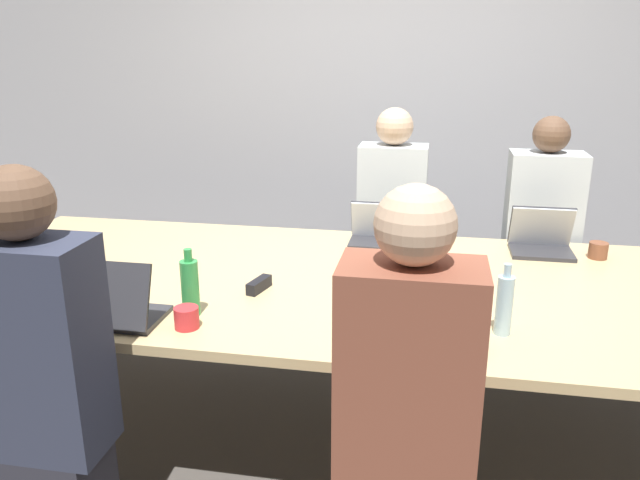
{
  "coord_description": "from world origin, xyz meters",
  "views": [
    {
      "loc": [
        0.38,
        -2.6,
        1.73
      ],
      "look_at": [
        -0.11,
        0.1,
        0.87
      ],
      "focal_mm": 35.0,
      "sensor_mm": 36.0,
      "label": 1
    }
  ],
  "objects_px": {
    "cup_near_left": "(187,318)",
    "stapler": "(259,285)",
    "person_far_center": "(391,227)",
    "laptop_near_midright": "(437,328)",
    "bottle_near_left": "(190,287)",
    "bottle_near_midright": "(504,304)",
    "person_near_left": "(43,383)",
    "person_near_midright": "(406,425)",
    "laptop_near_left": "(113,306)",
    "laptop_far_center": "(379,231)",
    "laptop_far_right": "(541,239)",
    "person_far_right": "(539,242)",
    "cup_near_midright": "(364,326)",
    "cup_far_right": "(598,250)"
  },
  "relations": [
    {
      "from": "laptop_near_left",
      "to": "laptop_far_right",
      "type": "xyz_separation_m",
      "value": [
        1.72,
        1.19,
        -0.0
      ]
    },
    {
      "from": "cup_near_left",
      "to": "bottle_near_left",
      "type": "bearing_deg",
      "value": 103.43
    },
    {
      "from": "laptop_near_left",
      "to": "laptop_far_center",
      "type": "bearing_deg",
      "value": -126.93
    },
    {
      "from": "person_near_midright",
      "to": "bottle_near_midright",
      "type": "relative_size",
      "value": 5.15
    },
    {
      "from": "cup_far_right",
      "to": "cup_near_midright",
      "type": "height_order",
      "value": "cup_near_midright"
    },
    {
      "from": "bottle_near_left",
      "to": "laptop_far_right",
      "type": "height_order",
      "value": "bottle_near_left"
    },
    {
      "from": "person_far_right",
      "to": "stapler",
      "type": "relative_size",
      "value": 8.78
    },
    {
      "from": "laptop_far_right",
      "to": "bottle_near_left",
      "type": "bearing_deg",
      "value": -144.15
    },
    {
      "from": "laptop_near_left",
      "to": "person_near_left",
      "type": "height_order",
      "value": "person_near_left"
    },
    {
      "from": "person_far_right",
      "to": "person_near_midright",
      "type": "bearing_deg",
      "value": -108.49
    },
    {
      "from": "person_far_center",
      "to": "laptop_far_right",
      "type": "bearing_deg",
      "value": -31.47
    },
    {
      "from": "laptop_far_center",
      "to": "person_near_midright",
      "type": "distance_m",
      "value": 1.61
    },
    {
      "from": "person_far_right",
      "to": "bottle_near_midright",
      "type": "distance_m",
      "value": 1.43
    },
    {
      "from": "person_near_left",
      "to": "cup_near_midright",
      "type": "relative_size",
      "value": 14.8
    },
    {
      "from": "cup_near_left",
      "to": "laptop_near_midright",
      "type": "height_order",
      "value": "laptop_near_midright"
    },
    {
      "from": "laptop_far_right",
      "to": "cup_near_midright",
      "type": "xyz_separation_m",
      "value": [
        -0.77,
        -1.14,
        -0.02
      ]
    },
    {
      "from": "laptop_far_right",
      "to": "person_far_right",
      "type": "relative_size",
      "value": 0.23
    },
    {
      "from": "stapler",
      "to": "person_far_center",
      "type": "bearing_deg",
      "value": 83.54
    },
    {
      "from": "person_far_right",
      "to": "stapler",
      "type": "height_order",
      "value": "person_far_right"
    },
    {
      "from": "person_far_right",
      "to": "bottle_near_midright",
      "type": "height_order",
      "value": "person_far_right"
    },
    {
      "from": "laptop_far_right",
      "to": "cup_far_right",
      "type": "relative_size",
      "value": 3.41
    },
    {
      "from": "laptop_far_right",
      "to": "bottle_near_midright",
      "type": "distance_m",
      "value": 1.05
    },
    {
      "from": "laptop_far_right",
      "to": "person_far_right",
      "type": "distance_m",
      "value": 0.4
    },
    {
      "from": "bottle_near_midright",
      "to": "stapler",
      "type": "xyz_separation_m",
      "value": [
        -0.99,
        0.24,
        -0.09
      ]
    },
    {
      "from": "person_far_center",
      "to": "laptop_near_midright",
      "type": "bearing_deg",
      "value": -80.29
    },
    {
      "from": "person_near_left",
      "to": "person_near_midright",
      "type": "relative_size",
      "value": 1.01
    },
    {
      "from": "cup_near_left",
      "to": "bottle_near_left",
      "type": "xyz_separation_m",
      "value": [
        -0.03,
        0.12,
        0.08
      ]
    },
    {
      "from": "laptop_near_midright",
      "to": "bottle_near_left",
      "type": "bearing_deg",
      "value": -5.16
    },
    {
      "from": "cup_far_right",
      "to": "stapler",
      "type": "distance_m",
      "value": 1.69
    },
    {
      "from": "bottle_near_midright",
      "to": "person_far_center",
      "type": "bearing_deg",
      "value": 108.95
    },
    {
      "from": "laptop_near_left",
      "to": "person_near_midright",
      "type": "height_order",
      "value": "person_near_midright"
    },
    {
      "from": "person_far_right",
      "to": "laptop_near_midright",
      "type": "height_order",
      "value": "person_far_right"
    },
    {
      "from": "cup_near_midright",
      "to": "bottle_near_midright",
      "type": "distance_m",
      "value": 0.51
    },
    {
      "from": "person_far_right",
      "to": "laptop_near_midright",
      "type": "xyz_separation_m",
      "value": [
        -0.57,
        -1.51,
        0.12
      ]
    },
    {
      "from": "person_near_left",
      "to": "laptop_near_midright",
      "type": "relative_size",
      "value": 4.23
    },
    {
      "from": "cup_far_right",
      "to": "person_near_midright",
      "type": "distance_m",
      "value": 1.76
    },
    {
      "from": "person_far_center",
      "to": "person_far_right",
      "type": "bearing_deg",
      "value": -7.71
    },
    {
      "from": "cup_near_left",
      "to": "bottle_near_left",
      "type": "height_order",
      "value": "bottle_near_left"
    },
    {
      "from": "person_far_center",
      "to": "laptop_far_right",
      "type": "relative_size",
      "value": 4.49
    },
    {
      "from": "cup_near_left",
      "to": "laptop_near_midright",
      "type": "bearing_deg",
      "value": 1.96
    },
    {
      "from": "laptop_near_midright",
      "to": "stapler",
      "type": "bearing_deg",
      "value": -26.48
    },
    {
      "from": "laptop_far_center",
      "to": "bottle_near_midright",
      "type": "distance_m",
      "value": 1.15
    },
    {
      "from": "person_far_center",
      "to": "bottle_near_midright",
      "type": "xyz_separation_m",
      "value": [
        0.51,
        -1.49,
        0.16
      ]
    },
    {
      "from": "person_near_left",
      "to": "bottle_near_midright",
      "type": "bearing_deg",
      "value": -159.18
    },
    {
      "from": "cup_near_midright",
      "to": "stapler",
      "type": "xyz_separation_m",
      "value": [
        -0.5,
        0.37,
        -0.02
      ]
    },
    {
      "from": "cup_near_midright",
      "to": "laptop_near_midright",
      "type": "bearing_deg",
      "value": -0.73
    },
    {
      "from": "laptop_near_midright",
      "to": "person_far_center",
      "type": "bearing_deg",
      "value": -80.29
    },
    {
      "from": "laptop_near_left",
      "to": "laptop_far_center",
      "type": "relative_size",
      "value": 1.09
    },
    {
      "from": "person_near_midright",
      "to": "bottle_near_left",
      "type": "bearing_deg",
      "value": -31.55
    },
    {
      "from": "cup_near_left",
      "to": "stapler",
      "type": "relative_size",
      "value": 0.59
    }
  ]
}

